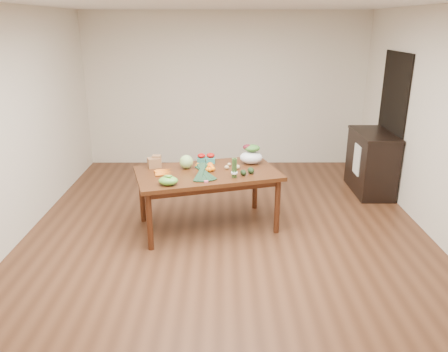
{
  "coord_description": "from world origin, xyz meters",
  "views": [
    {
      "loc": [
        -0.05,
        -4.85,
        2.49
      ],
      "look_at": [
        -0.04,
        0.0,
        0.78
      ],
      "focal_mm": 35.0,
      "sensor_mm": 36.0,
      "label": 1
    }
  ],
  "objects_px": {
    "paper_bag": "(154,162)",
    "mandarin_cluster": "(207,167)",
    "salad_bag": "(251,155)",
    "asparagus_bundle": "(234,168)",
    "dining_table": "(208,200)",
    "kale_bunch": "(204,173)",
    "cabbage": "(186,162)",
    "cabinet": "(371,163)"
  },
  "relations": [
    {
      "from": "paper_bag",
      "to": "asparagus_bundle",
      "type": "xyz_separation_m",
      "value": [
        1.01,
        -0.4,
        0.05
      ]
    },
    {
      "from": "paper_bag",
      "to": "kale_bunch",
      "type": "xyz_separation_m",
      "value": [
        0.65,
        -0.46,
        0.0
      ]
    },
    {
      "from": "mandarin_cluster",
      "to": "kale_bunch",
      "type": "relative_size",
      "value": 0.45
    },
    {
      "from": "salad_bag",
      "to": "kale_bunch",
      "type": "bearing_deg",
      "value": -134.14
    },
    {
      "from": "cabbage",
      "to": "asparagus_bundle",
      "type": "xyz_separation_m",
      "value": [
        0.6,
        -0.36,
        0.04
      ]
    },
    {
      "from": "asparagus_bundle",
      "to": "salad_bag",
      "type": "bearing_deg",
      "value": 51.34
    },
    {
      "from": "cabinet",
      "to": "mandarin_cluster",
      "type": "xyz_separation_m",
      "value": [
        -2.47,
        -1.22,
        0.33
      ]
    },
    {
      "from": "dining_table",
      "to": "paper_bag",
      "type": "xyz_separation_m",
      "value": [
        -0.68,
        0.17,
        0.45
      ]
    },
    {
      "from": "dining_table",
      "to": "asparagus_bundle",
      "type": "height_order",
      "value": "asparagus_bundle"
    },
    {
      "from": "cabinet",
      "to": "paper_bag",
      "type": "bearing_deg",
      "value": -161.14
    },
    {
      "from": "paper_bag",
      "to": "cabbage",
      "type": "xyz_separation_m",
      "value": [
        0.41,
        -0.04,
        0.01
      ]
    },
    {
      "from": "kale_bunch",
      "to": "asparagus_bundle",
      "type": "height_order",
      "value": "asparagus_bundle"
    },
    {
      "from": "paper_bag",
      "to": "salad_bag",
      "type": "distance_m",
      "value": 1.25
    },
    {
      "from": "cabinet",
      "to": "paper_bag",
      "type": "height_order",
      "value": "cabinet"
    },
    {
      "from": "mandarin_cluster",
      "to": "dining_table",
      "type": "bearing_deg",
      "value": -85.19
    },
    {
      "from": "dining_table",
      "to": "cabbage",
      "type": "relative_size",
      "value": 10.03
    },
    {
      "from": "cabinet",
      "to": "kale_bunch",
      "type": "xyz_separation_m",
      "value": [
        -2.49,
        -1.53,
        0.36
      ]
    },
    {
      "from": "dining_table",
      "to": "cabbage",
      "type": "xyz_separation_m",
      "value": [
        -0.27,
        0.13,
        0.46
      ]
    },
    {
      "from": "cabinet",
      "to": "salad_bag",
      "type": "height_order",
      "value": "salad_bag"
    },
    {
      "from": "dining_table",
      "to": "salad_bag",
      "type": "bearing_deg",
      "value": 13.76
    },
    {
      "from": "salad_bag",
      "to": "paper_bag",
      "type": "bearing_deg",
      "value": -173.01
    },
    {
      "from": "asparagus_bundle",
      "to": "paper_bag",
      "type": "bearing_deg",
      "value": 142.24
    },
    {
      "from": "cabinet",
      "to": "cabbage",
      "type": "bearing_deg",
      "value": -157.8
    },
    {
      "from": "dining_table",
      "to": "salad_bag",
      "type": "relative_size",
      "value": 5.84
    },
    {
      "from": "cabbage",
      "to": "mandarin_cluster",
      "type": "bearing_deg",
      "value": -21.48
    },
    {
      "from": "salad_bag",
      "to": "asparagus_bundle",
      "type": "bearing_deg",
      "value": -112.73
    },
    {
      "from": "kale_bunch",
      "to": "cabinet",
      "type": "bearing_deg",
      "value": 15.6
    },
    {
      "from": "paper_bag",
      "to": "salad_bag",
      "type": "xyz_separation_m",
      "value": [
        1.24,
        0.15,
        0.04
      ]
    },
    {
      "from": "paper_bag",
      "to": "salad_bag",
      "type": "bearing_deg",
      "value": 6.99
    },
    {
      "from": "asparagus_bundle",
      "to": "cabbage",
      "type": "bearing_deg",
      "value": 132.8
    },
    {
      "from": "cabinet",
      "to": "kale_bunch",
      "type": "relative_size",
      "value": 2.55
    },
    {
      "from": "paper_bag",
      "to": "asparagus_bundle",
      "type": "relative_size",
      "value": 0.85
    },
    {
      "from": "dining_table",
      "to": "cabbage",
      "type": "distance_m",
      "value": 0.55
    },
    {
      "from": "paper_bag",
      "to": "kale_bunch",
      "type": "bearing_deg",
      "value": -35.03
    },
    {
      "from": "paper_bag",
      "to": "mandarin_cluster",
      "type": "xyz_separation_m",
      "value": [
        0.68,
        -0.15,
        -0.03
      ]
    },
    {
      "from": "asparagus_bundle",
      "to": "kale_bunch",
      "type": "bearing_deg",
      "value": 172.42
    },
    {
      "from": "dining_table",
      "to": "cabinet",
      "type": "distance_m",
      "value": 2.76
    },
    {
      "from": "paper_bag",
      "to": "cabinet",
      "type": "bearing_deg",
      "value": 18.86
    },
    {
      "from": "paper_bag",
      "to": "mandarin_cluster",
      "type": "relative_size",
      "value": 1.19
    },
    {
      "from": "salad_bag",
      "to": "dining_table",
      "type": "bearing_deg",
      "value": -150.31
    },
    {
      "from": "paper_bag",
      "to": "asparagus_bundle",
      "type": "bearing_deg",
      "value": -21.83
    },
    {
      "from": "cabbage",
      "to": "cabinet",
      "type": "bearing_deg",
      "value": 22.2
    }
  ]
}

